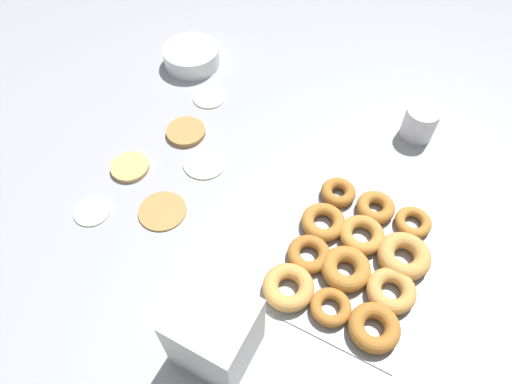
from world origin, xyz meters
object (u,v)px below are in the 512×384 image
(pancake_1, at_px, (130,167))
(pancake_5, at_px, (209,97))
(donut_tray, at_px, (355,258))
(batter_bowl, at_px, (191,56))
(pancake_0, at_px, (205,162))
(paper_cup, at_px, (420,123))
(pancake_2, at_px, (186,132))
(pancake_4, at_px, (162,210))
(container_stack, at_px, (215,333))
(pancake_3, at_px, (92,211))

(pancake_1, distance_m, pancake_5, 0.32)
(pancake_1, xyz_separation_m, pancake_5, (0.32, -0.04, -0.00))
(donut_tray, xyz_separation_m, batter_bowl, (0.41, 0.69, 0.01))
(pancake_0, bearing_deg, pancake_5, 28.85)
(pancake_1, bearing_deg, paper_cup, -52.91)
(pancake_2, distance_m, batter_bowl, 0.30)
(pancake_4, bearing_deg, container_stack, -127.26)
(pancake_3, height_order, batter_bowl, batter_bowl)
(pancake_3, distance_m, container_stack, 0.46)
(pancake_1, bearing_deg, pancake_2, -18.86)
(pancake_2, bearing_deg, donut_tray, -105.86)
(pancake_0, relative_size, pancake_3, 1.28)
(pancake_0, height_order, pancake_1, pancake_1)
(donut_tray, xyz_separation_m, container_stack, (-0.30, 0.17, 0.07))
(pancake_1, xyz_separation_m, pancake_4, (-0.07, -0.15, -0.00))
(pancake_5, height_order, container_stack, container_stack)
(pancake_1, height_order, paper_cup, paper_cup)
(pancake_2, distance_m, container_stack, 0.60)
(pancake_0, height_order, pancake_2, pancake_2)
(pancake_0, relative_size, pancake_2, 1.05)
(batter_bowl, distance_m, container_stack, 0.89)
(pancake_3, xyz_separation_m, donut_tray, (0.17, -0.60, 0.01))
(pancake_0, height_order, container_stack, container_stack)
(container_stack, bearing_deg, pancake_4, 52.74)
(pancake_0, distance_m, pancake_3, 0.30)
(pancake_2, distance_m, donut_tray, 0.56)
(pancake_1, xyz_separation_m, paper_cup, (0.46, -0.61, 0.04))
(pancake_4, height_order, paper_cup, paper_cup)
(batter_bowl, bearing_deg, pancake_2, -150.44)
(pancake_1, bearing_deg, pancake_4, -115.40)
(pancake_3, height_order, pancake_4, pancake_4)
(pancake_0, relative_size, donut_tray, 0.27)
(container_stack, bearing_deg, pancake_5, 32.93)
(pancake_5, xyz_separation_m, paper_cup, (0.14, -0.57, 0.04))
(pancake_2, height_order, pancake_5, pancake_2)
(pancake_4, relative_size, paper_cup, 1.30)
(pancake_5, height_order, donut_tray, donut_tray)
(batter_bowl, bearing_deg, paper_cup, -87.55)
(pancake_0, relative_size, container_stack, 0.63)
(pancake_0, bearing_deg, pancake_4, 176.86)
(paper_cup, bearing_deg, pancake_4, 139.13)
(pancake_2, relative_size, paper_cup, 1.20)
(pancake_1, bearing_deg, pancake_0, -56.69)
(pancake_3, relative_size, container_stack, 0.49)
(pancake_1, bearing_deg, donut_tray, -88.44)
(pancake_0, xyz_separation_m, donut_tray, (-0.09, -0.44, 0.01))
(pancake_4, bearing_deg, donut_tray, -79.07)
(pancake_1, relative_size, batter_bowl, 0.57)
(pancake_4, xyz_separation_m, paper_cup, (0.53, -0.46, 0.04))
(pancake_4, relative_size, container_stack, 0.65)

